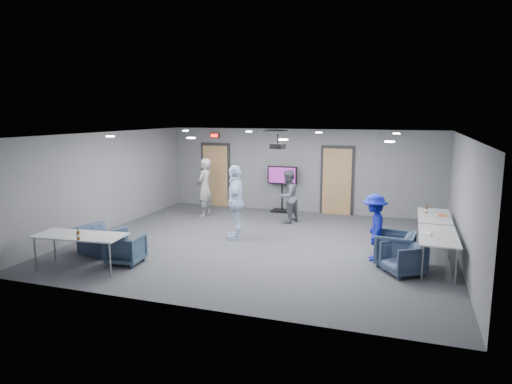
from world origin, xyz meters
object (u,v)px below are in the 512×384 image
(person_a, at_px, (205,188))
(chair_right_b, at_px, (395,249))
(person_d, at_px, (374,227))
(chair_front_a, at_px, (126,249))
(chair_right_c, at_px, (403,259))
(projector, at_px, (278,146))
(bottle_right, at_px, (426,210))
(bottle_front, at_px, (78,235))
(person_b, at_px, (288,196))
(table_front_left, at_px, (80,237))
(table_right_b, at_px, (438,237))
(tv_stand, at_px, (282,186))
(chair_front_b, at_px, (100,240))
(table_right_a, at_px, (434,217))
(person_c, at_px, (236,202))

(person_a, bearing_deg, chair_right_b, 65.02)
(person_d, relative_size, chair_front_a, 2.11)
(chair_right_c, bearing_deg, chair_right_b, 165.65)
(chair_front_a, distance_m, projector, 4.28)
(bottle_right, relative_size, projector, 0.64)
(chair_right_c, height_order, bottle_front, bottle_front)
(person_a, relative_size, person_b, 1.16)
(chair_right_c, relative_size, table_front_left, 0.37)
(person_d, xyz_separation_m, table_right_b, (1.30, -0.20, -0.05))
(chair_front_a, height_order, bottle_right, bottle_right)
(tv_stand, xyz_separation_m, projector, (0.83, -3.46, 1.55))
(chair_front_b, relative_size, tv_stand, 0.65)
(chair_right_c, xyz_separation_m, table_right_a, (0.65, 2.47, 0.36))
(person_c, height_order, chair_front_a, person_c)
(chair_right_c, relative_size, bottle_right, 3.11)
(person_d, height_order, chair_right_b, person_d)
(person_b, xyz_separation_m, tv_stand, (-0.56, 1.40, 0.07))
(chair_right_c, distance_m, tv_stand, 6.31)
(table_right_a, xyz_separation_m, table_right_b, (0.00, -1.90, 0.00))
(chair_right_b, bearing_deg, chair_front_b, -71.86)
(table_right_a, distance_m, bottle_right, 0.30)
(table_right_b, xyz_separation_m, table_front_left, (-6.99, -2.38, 0.00))
(table_front_left, bearing_deg, chair_front_a, 35.38)
(person_a, xyz_separation_m, tv_stand, (2.12, 1.41, -0.06))
(person_c, relative_size, table_right_a, 1.05)
(chair_front_b, height_order, bottle_front, bottle_front)
(table_right_b, bearing_deg, person_d, 81.16)
(person_c, relative_size, tv_stand, 1.27)
(person_d, xyz_separation_m, tv_stand, (-3.25, 4.17, 0.12))
(person_a, xyz_separation_m, bottle_front, (-0.08, -5.66, -0.09))
(table_right_a, xyz_separation_m, bottle_front, (-6.75, -4.59, 0.14))
(chair_right_c, xyz_separation_m, chair_front_a, (-5.66, -1.21, -0.00))
(person_b, xyz_separation_m, table_right_a, (3.99, -1.07, -0.10))
(person_a, xyz_separation_m, projector, (2.95, -2.05, 1.50))
(tv_stand, bearing_deg, chair_front_a, -105.96)
(table_front_left, bearing_deg, chair_front_b, 100.25)
(person_b, distance_m, person_d, 3.86)
(chair_right_c, bearing_deg, projector, -149.12)
(person_b, xyz_separation_m, chair_right_c, (3.34, -3.54, -0.46))
(bottle_front, relative_size, tv_stand, 0.17)
(chair_right_b, height_order, projector, projector)
(chair_right_b, bearing_deg, chair_front_a, -65.95)
(bottle_front, xyz_separation_m, tv_stand, (2.20, 7.06, 0.03))
(person_b, xyz_separation_m, chair_right_b, (3.15, -2.99, -0.43))
(chair_front_b, relative_size, table_right_a, 0.54)
(chair_front_a, bearing_deg, person_a, -91.24)
(person_d, bearing_deg, tv_stand, -148.08)
(person_a, bearing_deg, table_front_left, -1.28)
(chair_front_b, bearing_deg, tv_stand, -98.93)
(chair_right_b, distance_m, bottle_front, 6.50)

